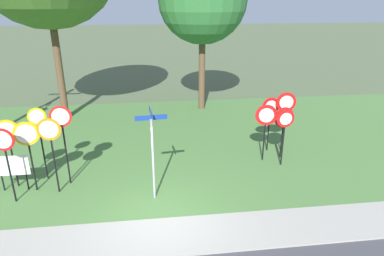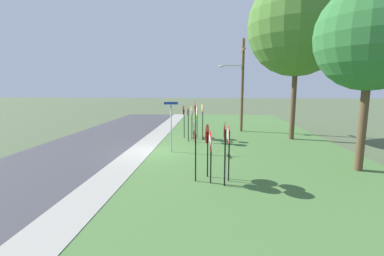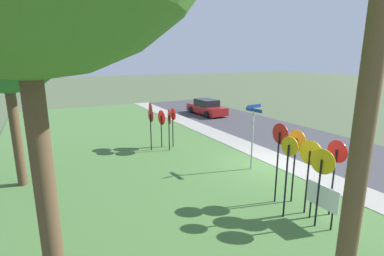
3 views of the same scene
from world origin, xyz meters
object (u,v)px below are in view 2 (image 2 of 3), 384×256
(street_name_post, at_px, (171,122))
(oak_tree_left, at_px, (298,26))
(utility_pole, at_px, (241,82))
(notice_board, at_px, (194,127))
(stop_sign_far_center, at_px, (184,114))
(stop_sign_far_right, at_px, (192,115))
(yield_sign_near_right, at_px, (224,138))
(yield_sign_center, at_px, (195,142))
(yield_sign_near_left, at_px, (210,145))
(oak_tree_right, at_px, (371,37))
(stop_sign_center_tall, at_px, (195,113))
(stop_sign_far_left, at_px, (197,115))
(stop_sign_near_left, at_px, (202,114))
(yield_sign_far_right, at_px, (228,140))
(stop_sign_near_right, at_px, (188,115))
(yield_sign_far_left, at_px, (207,138))

(street_name_post, distance_m, oak_tree_left, 11.42)
(utility_pole, bearing_deg, oak_tree_left, 46.07)
(notice_board, bearing_deg, oak_tree_left, 89.45)
(notice_board, distance_m, oak_tree_left, 10.28)
(stop_sign_far_center, height_order, stop_sign_far_right, stop_sign_far_center)
(yield_sign_near_right, bearing_deg, oak_tree_left, 156.48)
(yield_sign_center, relative_size, notice_board, 1.79)
(yield_sign_near_left, distance_m, oak_tree_right, 8.50)
(stop_sign_far_right, height_order, stop_sign_center_tall, stop_sign_center_tall)
(yield_sign_near_right, bearing_deg, yield_sign_center, -105.70)
(utility_pole, bearing_deg, stop_sign_center_tall, -35.71)
(stop_sign_far_left, bearing_deg, oak_tree_left, 78.56)
(stop_sign_far_right, height_order, yield_sign_center, stop_sign_far_right)
(stop_sign_near_left, relative_size, stop_sign_far_center, 1.06)
(yield_sign_center, height_order, utility_pole, utility_pole)
(stop_sign_center_tall, height_order, yield_sign_center, stop_sign_center_tall)
(stop_sign_far_center, bearing_deg, stop_sign_far_left, 106.87)
(stop_sign_far_right, relative_size, stop_sign_center_tall, 0.87)
(street_name_post, bearing_deg, stop_sign_near_left, 149.78)
(yield_sign_near_right, distance_m, yield_sign_center, 1.28)
(stop_sign_center_tall, relative_size, notice_board, 2.27)
(stop_sign_near_left, xyz_separation_m, stop_sign_far_right, (-0.14, -0.80, -0.08))
(yield_sign_far_right, xyz_separation_m, oak_tree_left, (-9.38, 5.32, 6.35))
(stop_sign_near_right, relative_size, yield_sign_far_right, 1.12)
(stop_sign_far_right, distance_m, street_name_post, 4.03)
(stop_sign_near_right, distance_m, notice_board, 1.84)
(yield_sign_near_right, bearing_deg, utility_pole, 176.90)
(yield_sign_center, xyz_separation_m, oak_tree_right, (-1.97, 7.53, 4.35))
(stop_sign_near_left, distance_m, street_name_post, 4.17)
(stop_sign_far_left, xyz_separation_m, street_name_post, (4.63, -1.27, 0.00))
(stop_sign_near_left, height_order, street_name_post, street_name_post)
(yield_sign_near_right, xyz_separation_m, oak_tree_left, (-9.92, 5.51, 6.14))
(stop_sign_near_right, distance_m, oak_tree_left, 9.92)
(stop_sign_far_center, bearing_deg, stop_sign_far_right, 55.92)
(yield_sign_near_right, distance_m, street_name_post, 6.07)
(stop_sign_far_left, xyz_separation_m, oak_tree_left, (0.07, 7.09, 6.30))
(stop_sign_center_tall, xyz_separation_m, utility_pole, (-5.03, 3.62, 2.21))
(stop_sign_far_right, bearing_deg, stop_sign_center_tall, 10.19)
(stop_sign_far_left, relative_size, yield_sign_far_left, 1.05)
(street_name_post, height_order, oak_tree_right, oak_tree_right)
(stop_sign_far_right, height_order, notice_board, stop_sign_far_right)
(stop_sign_far_left, xyz_separation_m, yield_sign_near_left, (9.74, 1.03, -0.20))
(stop_sign_near_right, bearing_deg, notice_board, 165.85)
(yield_sign_near_left, xyz_separation_m, oak_tree_left, (-9.67, 6.06, 6.50))
(stop_sign_center_tall, distance_m, notice_board, 2.12)
(yield_sign_far_left, bearing_deg, yield_sign_center, -28.23)
(stop_sign_center_tall, distance_m, yield_sign_near_left, 8.09)
(stop_sign_near_right, height_order, stop_sign_far_right, stop_sign_near_right)
(stop_sign_far_center, height_order, oak_tree_right, oak_tree_right)
(yield_sign_near_left, distance_m, yield_sign_center, 0.66)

